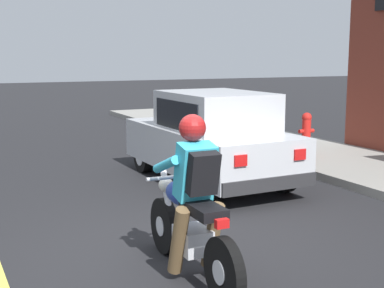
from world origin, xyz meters
TOP-DOWN VIEW (x-y plane):
  - ground_plane at (0.00, 0.00)m, footprint 80.00×80.00m
  - sidewalk_curb at (5.05, 3.00)m, footprint 2.60×22.00m
  - motorcycle_with_rider at (-0.08, -0.71)m, footprint 0.56×2.02m
  - car_hatchback at (1.98, 2.75)m, footprint 1.68×3.80m
  - fire_hydrant at (4.60, 3.47)m, footprint 0.36×0.24m

SIDE VIEW (x-z plane):
  - ground_plane at x=0.00m, z-range 0.00..0.00m
  - sidewalk_curb at x=5.05m, z-range 0.00..0.14m
  - fire_hydrant at x=4.60m, z-range 0.13..1.01m
  - motorcycle_with_rider at x=-0.08m, z-range -0.13..1.49m
  - car_hatchback at x=1.98m, z-range -0.02..1.55m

